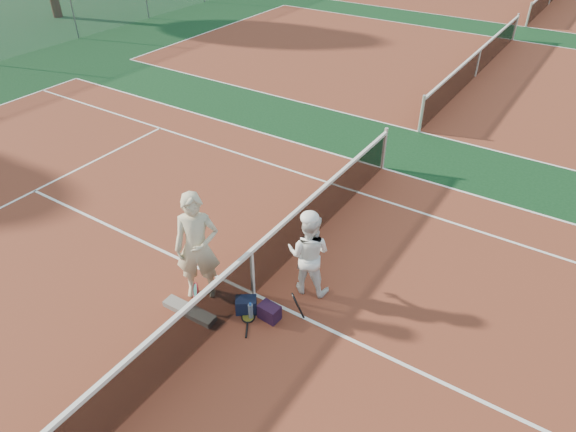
{
  "coord_description": "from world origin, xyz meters",
  "views": [
    {
      "loc": [
        4.22,
        -5.33,
        6.4
      ],
      "look_at": [
        0.0,
        1.13,
        1.05
      ],
      "focal_mm": 32.0,
      "sensor_mm": 36.0,
      "label": 1
    }
  ],
  "objects": [
    {
      "name": "net_far_a",
      "position": [
        0.0,
        13.5,
        0.51
      ],
      "size": [
        0.1,
        10.98,
        1.02
      ],
      "primitive_type": null,
      "color": "black",
      "rests_on": "ground"
    },
    {
      "name": "ground",
      "position": [
        0.0,
        0.0,
        0.0
      ],
      "size": [
        130.0,
        130.0,
        0.0
      ],
      "primitive_type": "plane",
      "color": "black",
      "rests_on": "ground"
    },
    {
      "name": "court_main",
      "position": [
        0.0,
        0.0,
        0.0
      ],
      "size": [
        23.77,
        10.97,
        0.01
      ],
      "primitive_type": "cube",
      "color": "brown",
      "rests_on": "ground"
    },
    {
      "name": "net_cover_canvas",
      "position": [
        -0.64,
        -0.99,
        0.05
      ],
      "size": [
        1.02,
        0.26,
        0.11
      ],
      "primitive_type": "cube",
      "rotation": [
        0.0,
        0.0,
        0.02
      ],
      "color": "slate",
      "rests_on": "ground"
    },
    {
      "name": "player_a",
      "position": [
        -0.79,
        -0.47,
        1.04
      ],
      "size": [
        0.91,
        0.85,
        2.08
      ],
      "primitive_type": "imported",
      "rotation": [
        0.0,
        0.0,
        0.63
      ],
      "color": "beige",
      "rests_on": "ground"
    },
    {
      "name": "racket_spare",
      "position": [
        0.26,
        -0.51,
        0.01
      ],
      "size": [
        0.55,
        0.65,
        0.03
      ],
      "primitive_type": null,
      "rotation": [
        0.0,
        0.0,
        2.13
      ],
      "color": "black",
      "rests_on": "ground"
    },
    {
      "name": "court_far_b",
      "position": [
        0.0,
        27.0,
        0.0
      ],
      "size": [
        23.77,
        10.97,
        0.01
      ],
      "primitive_type": "cube",
      "color": "brown",
      "rests_on": "ground"
    },
    {
      "name": "racket_black_held",
      "position": [
        0.96,
        -0.12,
        0.29
      ],
      "size": [
        0.35,
        0.35,
        0.58
      ],
      "primitive_type": null,
      "rotation": [
        0.0,
        0.0,
        3.97
      ],
      "color": "black",
      "rests_on": "ground"
    },
    {
      "name": "sports_bag_navy",
      "position": [
        0.15,
        -0.41,
        0.14
      ],
      "size": [
        0.43,
        0.41,
        0.28
      ],
      "primitive_type": "cube",
      "rotation": [
        0.0,
        0.0,
        0.62
      ],
      "color": "black",
      "rests_on": "ground"
    },
    {
      "name": "court_far_a",
      "position": [
        0.0,
        13.5,
        0.0
      ],
      "size": [
        23.77,
        10.97,
        0.01
      ],
      "primitive_type": "cube",
      "color": "brown",
      "rests_on": "ground"
    },
    {
      "name": "water_bottle",
      "position": [
        0.31,
        -0.49,
        0.15
      ],
      "size": [
        0.09,
        0.09,
        0.3
      ],
      "primitive_type": "cylinder",
      "color": "silver",
      "rests_on": "ground"
    },
    {
      "name": "net_main",
      "position": [
        0.0,
        0.0,
        0.51
      ],
      "size": [
        0.1,
        10.98,
        1.02
      ],
      "primitive_type": null,
      "color": "black",
      "rests_on": "ground"
    },
    {
      "name": "player_b",
      "position": [
        0.74,
        0.66,
        0.8
      ],
      "size": [
        0.91,
        0.78,
        1.61
      ],
      "primitive_type": "imported",
      "rotation": [
        0.0,
        0.0,
        3.39
      ],
      "color": "white",
      "rests_on": "ground"
    },
    {
      "name": "fence_left",
      "position": [
        -16.0,
        6.75,
        1.5
      ],
      "size": [
        0.06,
        54.5,
        3.0
      ],
      "primitive_type": null,
      "rotation": [
        0.0,
        0.0,
        1.57
      ],
      "color": "slate",
      "rests_on": "ground"
    },
    {
      "name": "racket_red",
      "position": [
        -0.57,
        -0.84,
        0.29
      ],
      "size": [
        0.32,
        0.3,
        0.59
      ],
      "primitive_type": null,
      "rotation": [
        0.0,
        0.0,
        1.0
      ],
      "color": "maroon",
      "rests_on": "ground"
    },
    {
      "name": "sports_bag_purple",
      "position": [
        0.58,
        -0.33,
        0.14
      ],
      "size": [
        0.37,
        0.27,
        0.28
      ],
      "primitive_type": "cube",
      "rotation": [
        0.0,
        0.0,
        -0.08
      ],
      "color": "black",
      "rests_on": "ground"
    }
  ]
}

